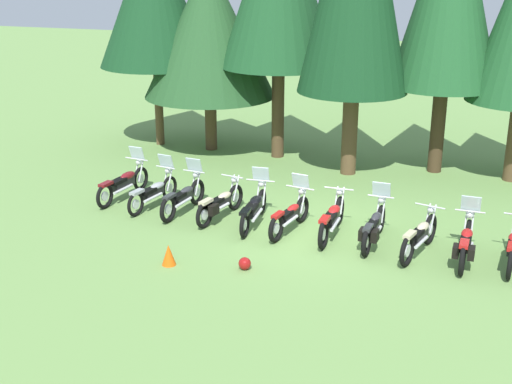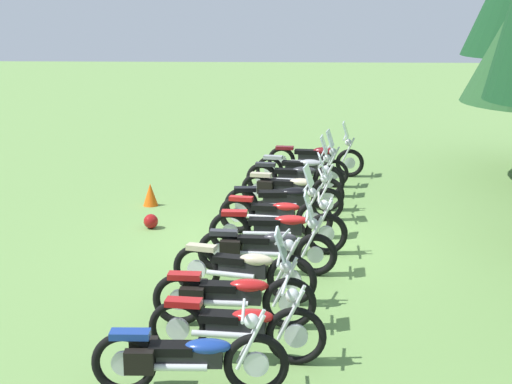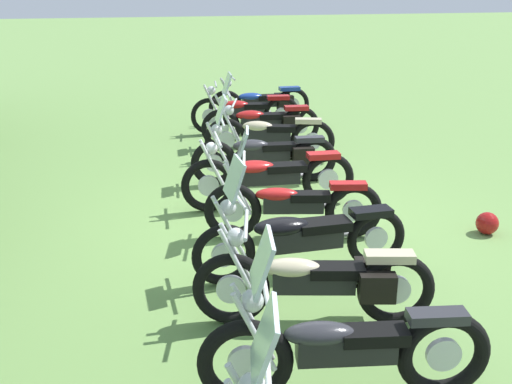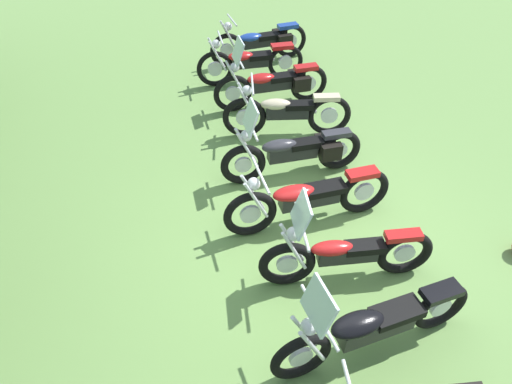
# 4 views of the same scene
# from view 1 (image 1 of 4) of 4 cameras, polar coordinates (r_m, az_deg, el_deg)

# --- Properties ---
(ground_plane) EXTENTS (80.00, 80.00, 0.00)m
(ground_plane) POSITION_cam_1_polar(r_m,az_deg,el_deg) (17.24, 4.60, -3.40)
(ground_plane) COLOR #6B934C
(motorcycle_0) EXTENTS (0.75, 2.38, 1.36)m
(motorcycle_0) POSITION_cam_1_polar(r_m,az_deg,el_deg) (19.76, -10.85, 0.77)
(motorcycle_0) COLOR black
(motorcycle_0) RESTS_ON ground_plane
(motorcycle_1) EXTENTS (0.68, 2.18, 1.34)m
(motorcycle_1) POSITION_cam_1_polar(r_m,az_deg,el_deg) (18.98, -8.44, 0.06)
(motorcycle_1) COLOR black
(motorcycle_1) RESTS_ON ground_plane
(motorcycle_2) EXTENTS (0.65, 2.21, 1.37)m
(motorcycle_2) POSITION_cam_1_polar(r_m,az_deg,el_deg) (18.45, -6.00, -0.40)
(motorcycle_2) COLOR black
(motorcycle_2) RESTS_ON ground_plane
(motorcycle_3) EXTENTS (0.81, 2.18, 1.01)m
(motorcycle_3) POSITION_cam_1_polar(r_m,az_deg,el_deg) (17.94, -3.04, -0.95)
(motorcycle_3) COLOR black
(motorcycle_3) RESTS_ON ground_plane
(motorcycle_4) EXTENTS (0.76, 2.37, 1.35)m
(motorcycle_4) POSITION_cam_1_polar(r_m,az_deg,el_deg) (17.56, -0.16, -1.30)
(motorcycle_4) COLOR black
(motorcycle_4) RESTS_ON ground_plane
(motorcycle_5) EXTENTS (0.76, 2.15, 1.36)m
(motorcycle_5) POSITION_cam_1_polar(r_m,az_deg,el_deg) (17.15, 2.84, -1.90)
(motorcycle_5) COLOR black
(motorcycle_5) RESTS_ON ground_plane
(motorcycle_6) EXTENTS (0.74, 2.40, 1.02)m
(motorcycle_6) POSITION_cam_1_polar(r_m,az_deg,el_deg) (16.97, 6.30, -2.18)
(motorcycle_6) COLOR black
(motorcycle_6) RESTS_ON ground_plane
(motorcycle_7) EXTENTS (0.65, 2.25, 1.36)m
(motorcycle_7) POSITION_cam_1_polar(r_m,az_deg,el_deg) (16.63, 9.72, -2.82)
(motorcycle_7) COLOR black
(motorcycle_7) RESTS_ON ground_plane
(motorcycle_8) EXTENTS (0.84, 2.17, 1.03)m
(motorcycle_8) POSITION_cam_1_polar(r_m,az_deg,el_deg) (16.28, 13.37, -3.56)
(motorcycle_8) COLOR black
(motorcycle_8) RESTS_ON ground_plane
(motorcycle_9) EXTENTS (0.67, 2.21, 1.37)m
(motorcycle_9) POSITION_cam_1_polar(r_m,az_deg,el_deg) (16.15, 16.94, -4.05)
(motorcycle_9) COLOR black
(motorcycle_9) RESTS_ON ground_plane
(pine_tree_1) EXTENTS (4.49, 4.49, 6.46)m
(pine_tree_1) POSITION_cam_1_polar(r_m,az_deg,el_deg) (23.75, -3.92, 13.30)
(pine_tree_1) COLOR #4C3823
(pine_tree_1) RESTS_ON ground_plane
(traffic_cone) EXTENTS (0.32, 0.32, 0.48)m
(traffic_cone) POSITION_cam_1_polar(r_m,az_deg,el_deg) (15.53, -7.23, -5.17)
(traffic_cone) COLOR #EA590F
(traffic_cone) RESTS_ON ground_plane
(dropped_helmet) EXTENTS (0.28, 0.28, 0.28)m
(dropped_helmet) POSITION_cam_1_polar(r_m,az_deg,el_deg) (15.24, -0.94, -5.93)
(dropped_helmet) COLOR maroon
(dropped_helmet) RESTS_ON ground_plane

